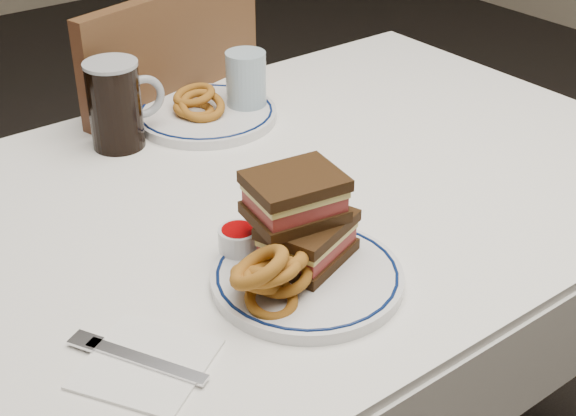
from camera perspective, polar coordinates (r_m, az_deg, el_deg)
dining_table at (r=1.31m, az=0.14°, el=-2.24°), size 1.27×0.87×0.75m
chair_far at (r=1.76m, az=-10.14°, el=1.91°), size 0.54×0.54×0.95m
main_plate at (r=1.03m, az=1.37°, el=-4.91°), size 0.25×0.25×0.02m
reuben_sandwich at (r=1.02m, az=0.94°, el=-0.72°), size 0.14×0.13×0.12m
onion_rings_main at (r=0.96m, az=-1.28°, el=-4.67°), size 0.12×0.10×0.10m
ketchup_ramekin at (r=1.06m, az=-3.55°, el=-2.14°), size 0.05×0.05×0.03m
beer_mug at (r=1.37m, az=-12.09°, el=7.26°), size 0.13×0.09×0.15m
water_glass at (r=1.47m, az=-2.99°, el=8.87°), size 0.07×0.07×0.12m
far_plate at (r=1.47m, az=-5.84°, el=6.67°), size 0.25×0.25×0.02m
onion_rings_far at (r=1.45m, az=-6.50°, el=7.41°), size 0.09×0.11×0.05m
napkin_fork at (r=0.93m, az=-10.23°, el=-10.75°), size 0.18×0.19×0.01m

